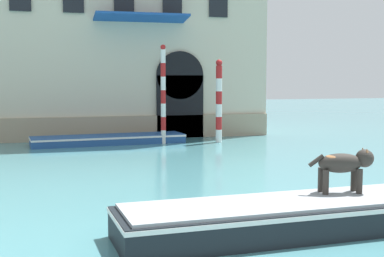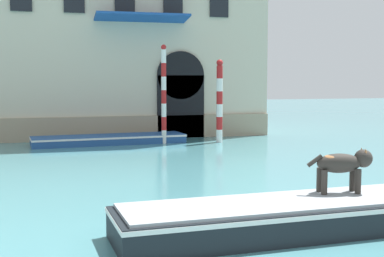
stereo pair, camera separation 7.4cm
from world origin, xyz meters
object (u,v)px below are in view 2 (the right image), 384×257
(boat_foreground, at_px, (335,212))
(mooring_pole_1, at_px, (219,101))
(dog_on_deck, at_px, (344,164))
(mooring_pole_0, at_px, (164,94))
(boat_moored_near_palazzo, at_px, (109,139))

(boat_foreground, height_order, mooring_pole_1, mooring_pole_1)
(boat_foreground, bearing_deg, dog_on_deck, 37.86)
(mooring_pole_0, bearing_deg, mooring_pole_1, -4.70)
(mooring_pole_1, bearing_deg, dog_on_deck, -97.35)
(boat_moored_near_palazzo, bearing_deg, boat_foreground, -83.93)
(boat_foreground, bearing_deg, boat_moored_near_palazzo, 98.13)
(boat_foreground, xyz_separation_m, mooring_pole_1, (2.03, 13.46, 1.51))
(boat_foreground, bearing_deg, mooring_pole_1, 78.63)
(dog_on_deck, xyz_separation_m, mooring_pole_0, (-0.75, 13.38, 0.96))
(mooring_pole_0, bearing_deg, boat_foreground, -88.22)
(mooring_pole_0, bearing_deg, dog_on_deck, -86.77)
(dog_on_deck, relative_size, boat_moored_near_palazzo, 0.20)
(dog_on_deck, xyz_separation_m, mooring_pole_1, (1.70, 13.17, 0.65))
(mooring_pole_0, relative_size, mooring_pole_1, 1.17)
(dog_on_deck, height_order, mooring_pole_0, mooring_pole_0)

